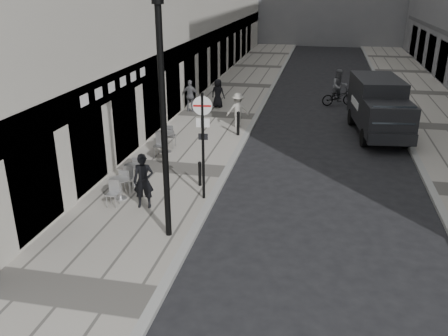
% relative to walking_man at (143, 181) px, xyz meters
% --- Properties ---
extents(sidewalk, '(4.00, 60.00, 0.12)m').
position_rel_walking_man_xyz_m(sidewalk, '(-0.16, 10.94, -0.90)').
color(sidewalk, '#9B958C').
rests_on(sidewalk, ground).
extents(far_sidewalk, '(4.00, 60.00, 0.12)m').
position_rel_walking_man_xyz_m(far_sidewalk, '(10.84, 10.94, -0.90)').
color(far_sidewalk, '#9B958C').
rests_on(far_sidewalk, ground).
extents(walking_man, '(0.68, 0.52, 1.68)m').
position_rel_walking_man_xyz_m(walking_man, '(0.00, 0.00, 0.00)').
color(walking_man, black).
rests_on(walking_man, sidewalk).
extents(sign_post, '(0.58, 0.13, 3.38)m').
position_rel_walking_man_xyz_m(sign_post, '(1.61, 0.97, 1.33)').
color(sign_post, black).
rests_on(sign_post, sidewalk).
extents(lamppost, '(0.28, 0.28, 6.28)m').
position_rel_walking_man_xyz_m(lamppost, '(1.24, -1.50, 2.65)').
color(lamppost, black).
rests_on(lamppost, sidewalk).
extents(bollard_near, '(0.11, 0.11, 0.80)m').
position_rel_walking_man_xyz_m(bollard_near, '(1.24, 1.90, -0.44)').
color(bollard_near, black).
rests_on(bollard_near, sidewalk).
extents(bollard_far, '(0.13, 0.13, 1.00)m').
position_rel_walking_man_xyz_m(bollard_far, '(1.50, 7.71, -0.34)').
color(bollard_far, black).
rests_on(bollard_far, sidewalk).
extents(panel_van, '(2.55, 5.44, 2.47)m').
position_rel_walking_man_xyz_m(panel_van, '(7.57, 9.48, 0.43)').
color(panel_van, black).
rests_on(panel_van, ground).
extents(cyclist, '(1.98, 1.29, 2.02)m').
position_rel_walking_man_xyz_m(cyclist, '(5.95, 14.67, -0.17)').
color(cyclist, black).
rests_on(cyclist, ground).
extents(pedestrian_a, '(1.01, 0.53, 1.65)m').
position_rel_walking_man_xyz_m(pedestrian_a, '(-1.69, 11.31, -0.02)').
color(pedestrian_a, '#5E5E63').
rests_on(pedestrian_a, sidewalk).
extents(pedestrian_b, '(1.14, 0.81, 1.60)m').
position_rel_walking_man_xyz_m(pedestrian_b, '(1.24, 9.00, -0.04)').
color(pedestrian_b, '#B5B1A7').
rests_on(pedestrian_b, sidewalk).
extents(pedestrian_c, '(0.83, 0.63, 1.53)m').
position_rel_walking_man_xyz_m(pedestrian_c, '(-0.47, 12.45, -0.08)').
color(pedestrian_c, black).
rests_on(pedestrian_c, sidewalk).
extents(cafe_table_near, '(0.62, 1.41, 0.80)m').
position_rel_walking_man_xyz_m(cafe_table_near, '(-0.96, 0.37, -0.43)').
color(cafe_table_near, silver).
rests_on(cafe_table_near, sidewalk).
extents(cafe_table_mid, '(0.64, 1.43, 0.82)m').
position_rel_walking_man_xyz_m(cafe_table_mid, '(-0.96, 1.51, -0.43)').
color(cafe_table_mid, '#AFAFB1').
rests_on(cafe_table_mid, sidewalk).
extents(cafe_table_far, '(0.76, 1.71, 0.97)m').
position_rel_walking_man_xyz_m(cafe_table_far, '(-0.96, 4.86, -0.35)').
color(cafe_table_far, '#A8A7AA').
rests_on(cafe_table_far, sidewalk).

